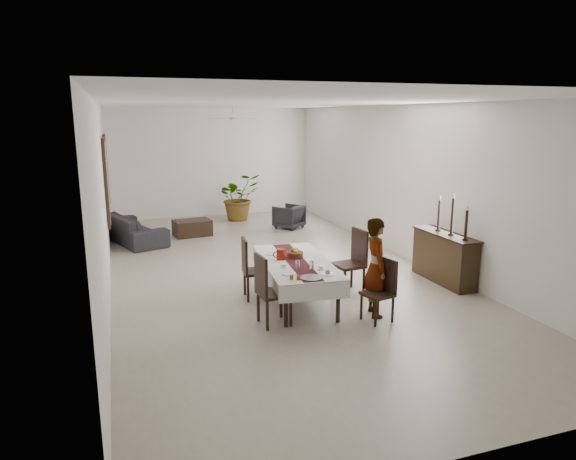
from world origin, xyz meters
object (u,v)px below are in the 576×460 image
at_px(dining_table_top, 296,263).
at_px(sofa, 134,228).
at_px(red_pitcher, 281,254).
at_px(woman, 376,267).
at_px(sideboard_body, 444,258).

height_order(dining_table_top, sofa, dining_table_top).
distance_m(red_pitcher, sofa, 5.36).
bearing_deg(woman, dining_table_top, 56.72).
distance_m(dining_table_top, red_pitcher, 0.29).
height_order(dining_table_top, red_pitcher, red_pitcher).
relative_size(dining_table_top, red_pitcher, 12.00).
relative_size(dining_table_top, sofa, 0.96).
height_order(red_pitcher, sideboard_body, sideboard_body).
relative_size(woman, sideboard_body, 1.03).
relative_size(dining_table_top, woman, 1.42).
xyz_separation_m(woman, sideboard_body, (1.95, 1.02, -0.32)).
distance_m(woman, sofa, 6.86).
bearing_deg(woman, sideboard_body, -50.07).
distance_m(dining_table_top, sofa, 5.58).
distance_m(red_pitcher, sideboard_body, 3.11).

